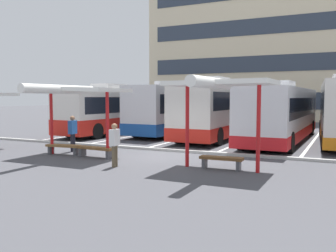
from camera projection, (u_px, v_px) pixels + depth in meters
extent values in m
plane|color=#47474C|center=(161.00, 156.00, 16.22)|extent=(160.00, 160.00, 0.00)
cube|color=beige|center=(284.00, 37.00, 45.82)|extent=(30.19, 14.55, 20.08)
cube|color=#2D3847|center=(272.00, 101.00, 39.87)|extent=(27.78, 0.08, 1.77)
cube|color=#2D3847|center=(273.00, 63.00, 39.56)|extent=(27.78, 0.08, 1.77)
cube|color=#2D3847|center=(274.00, 25.00, 39.25)|extent=(27.78, 0.08, 1.77)
cube|color=silver|center=(122.00, 109.00, 26.84)|extent=(3.12, 11.67, 2.87)
cube|color=red|center=(122.00, 123.00, 26.92)|extent=(3.16, 11.71, 0.94)
cube|color=black|center=(122.00, 104.00, 26.82)|extent=(3.09, 10.75, 1.02)
cube|color=black|center=(161.00, 103.00, 31.82)|extent=(2.16, 0.20, 1.72)
cube|color=silver|center=(109.00, 87.00, 25.46)|extent=(1.60, 2.28, 0.36)
cylinder|color=black|center=(141.00, 122.00, 31.12)|extent=(0.36, 1.02, 1.00)
cylinder|color=black|center=(164.00, 123.00, 30.03)|extent=(0.36, 1.02, 1.00)
cylinder|color=black|center=(69.00, 130.00, 23.85)|extent=(0.36, 1.02, 1.00)
cylinder|color=black|center=(97.00, 131.00, 22.76)|extent=(0.36, 1.02, 1.00)
cube|color=silver|center=(182.00, 108.00, 26.72)|extent=(3.15, 11.65, 3.04)
cube|color=#194C9E|center=(181.00, 124.00, 26.81)|extent=(3.19, 11.70, 0.73)
cube|color=black|center=(182.00, 103.00, 26.69)|extent=(3.13, 10.73, 1.14)
cube|color=black|center=(212.00, 102.00, 31.71)|extent=(2.24, 0.20, 1.82)
cube|color=silver|center=(172.00, 84.00, 25.33)|extent=(1.64, 2.28, 0.36)
cylinder|color=black|center=(191.00, 122.00, 31.03)|extent=(0.35, 1.01, 1.00)
cylinder|color=black|center=(218.00, 123.00, 29.90)|extent=(0.35, 1.01, 1.00)
cylinder|color=black|center=(136.00, 130.00, 23.74)|extent=(0.35, 1.01, 1.00)
cylinder|color=black|center=(168.00, 131.00, 22.62)|extent=(0.35, 1.01, 1.00)
cube|color=silver|center=(219.00, 109.00, 23.34)|extent=(2.50, 10.54, 3.14)
cube|color=red|center=(219.00, 128.00, 23.44)|extent=(2.54, 10.58, 0.71)
cube|color=black|center=(219.00, 101.00, 23.30)|extent=(2.53, 9.69, 0.98)
cube|color=black|center=(241.00, 102.00, 28.02)|extent=(2.20, 0.08, 1.89)
cube|color=silver|center=(213.00, 80.00, 22.03)|extent=(1.50, 2.20, 0.36)
cylinder|color=black|center=(219.00, 126.00, 27.24)|extent=(0.30, 1.00, 1.00)
cylinder|color=black|center=(250.00, 127.00, 26.24)|extent=(0.30, 1.00, 1.00)
cylinder|color=black|center=(179.00, 135.00, 20.65)|extent=(0.30, 1.00, 1.00)
cylinder|color=black|center=(218.00, 136.00, 19.66)|extent=(0.30, 1.00, 1.00)
cube|color=silver|center=(282.00, 113.00, 21.63)|extent=(2.73, 12.53, 2.82)
cube|color=red|center=(282.00, 132.00, 21.72)|extent=(2.77, 12.57, 0.57)
cube|color=black|center=(283.00, 107.00, 21.60)|extent=(2.74, 11.53, 1.02)
cube|color=black|center=(297.00, 105.00, 27.13)|extent=(2.21, 0.12, 1.69)
cube|color=silver|center=(278.00, 85.00, 20.12)|extent=(1.54, 2.23, 0.36)
cylinder|color=black|center=(277.00, 127.00, 26.37)|extent=(0.32, 1.01, 1.00)
cylinder|color=black|center=(311.00, 128.00, 25.33)|extent=(0.32, 1.01, 1.00)
cylinder|color=black|center=(241.00, 140.00, 18.11)|extent=(0.32, 1.01, 1.00)
cylinder|color=black|center=(290.00, 142.00, 17.07)|extent=(0.32, 1.01, 1.00)
cylinder|color=black|center=(322.00, 127.00, 25.63)|extent=(0.37, 1.02, 1.00)
cylinder|color=black|center=(325.00, 141.00, 17.58)|extent=(0.37, 1.02, 1.00)
cube|color=white|center=(105.00, 131.00, 28.19)|extent=(0.16, 14.00, 0.01)
cube|color=white|center=(148.00, 133.00, 26.58)|extent=(0.16, 14.00, 0.01)
cube|color=white|center=(196.00, 136.00, 24.97)|extent=(0.16, 14.00, 0.01)
cube|color=white|center=(250.00, 138.00, 23.36)|extent=(0.16, 14.00, 0.01)
cube|color=white|center=(313.00, 141.00, 21.75)|extent=(0.16, 14.00, 0.01)
cylinder|color=red|center=(52.00, 123.00, 16.84)|extent=(0.14, 0.14, 2.86)
cylinder|color=red|center=(107.00, 125.00, 15.50)|extent=(0.14, 0.14, 2.86)
cube|color=white|center=(78.00, 89.00, 16.05)|extent=(4.08, 2.48, 0.29)
cylinder|color=white|center=(60.00, 89.00, 15.08)|extent=(0.36, 4.08, 0.36)
cube|color=brown|center=(63.00, 146.00, 16.67)|extent=(1.68, 0.61, 0.10)
cube|color=#4C4C51|center=(51.00, 150.00, 16.90)|extent=(0.16, 0.35, 0.35)
cube|color=#4C4C51|center=(76.00, 151.00, 16.47)|extent=(0.16, 0.35, 0.35)
cube|color=brown|center=(96.00, 148.00, 15.87)|extent=(1.83, 0.57, 0.10)
cube|color=#4C4C51|center=(83.00, 152.00, 16.27)|extent=(0.15, 0.34, 0.35)
cube|color=#4C4C51|center=(109.00, 155.00, 15.50)|extent=(0.15, 0.34, 0.35)
cylinder|color=red|center=(187.00, 127.00, 13.71)|extent=(0.14, 0.14, 3.00)
cylinder|color=red|center=(258.00, 129.00, 12.57)|extent=(0.14, 0.14, 3.00)
cube|color=white|center=(222.00, 83.00, 13.02)|extent=(3.63, 2.52, 0.19)
cylinder|color=white|center=(211.00, 83.00, 12.03)|extent=(0.36, 3.62, 0.36)
cube|color=brown|center=(221.00, 158.00, 13.27)|extent=(1.57, 0.46, 0.10)
cube|color=#4C4C51|center=(205.00, 163.00, 13.54)|extent=(0.13, 0.34, 0.35)
cube|color=#4C4C51|center=(239.00, 166.00, 13.03)|extent=(0.13, 0.34, 0.35)
cube|color=#ADADA8|center=(175.00, 150.00, 17.57)|extent=(44.00, 0.24, 0.12)
cylinder|color=black|center=(72.00, 143.00, 17.52)|extent=(0.14, 0.14, 0.85)
cylinder|color=black|center=(74.00, 142.00, 17.69)|extent=(0.14, 0.14, 0.85)
cube|color=#2659A5|center=(73.00, 127.00, 17.55)|extent=(0.30, 0.52, 0.63)
sphere|color=#936B4C|center=(72.00, 118.00, 17.52)|extent=(0.23, 0.23, 0.23)
cylinder|color=brown|center=(116.00, 156.00, 13.77)|extent=(0.14, 0.14, 0.80)
cylinder|color=brown|center=(114.00, 157.00, 13.62)|extent=(0.14, 0.14, 0.80)
cube|color=silver|center=(115.00, 137.00, 13.64)|extent=(0.27, 0.49, 0.60)
sphere|color=#936B4C|center=(114.00, 126.00, 13.61)|extent=(0.22, 0.22, 0.22)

